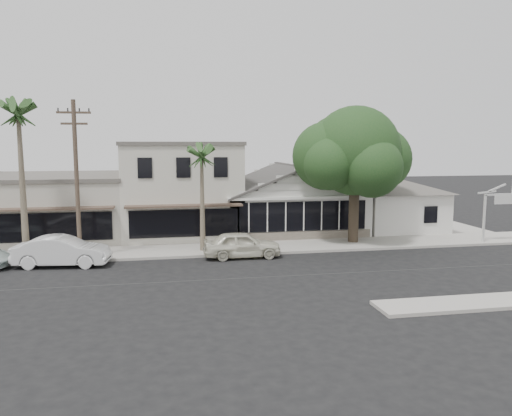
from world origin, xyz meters
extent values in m
plane|color=black|center=(0.00, 0.00, 0.00)|extent=(140.00, 140.00, 0.00)
cube|color=#9E9991|center=(-8.00, 6.75, 0.07)|extent=(90.00, 3.50, 0.15)
cube|color=silver|center=(5.00, 12.50, 1.50)|extent=(10.00, 8.00, 3.00)
cube|color=black|center=(5.00, 8.44, 1.75)|extent=(8.80, 0.10, 2.00)
cube|color=#60564C|center=(5.00, 8.45, 0.35)|extent=(9.60, 0.18, 0.70)
cube|color=silver|center=(13.20, 11.50, 1.50)|extent=(6.00, 6.00, 3.00)
cube|color=white|center=(16.40, 5.30, 1.65)|extent=(0.12, 0.12, 3.30)
cube|color=black|center=(18.40, 5.30, 2.95)|extent=(2.60, 0.06, 0.50)
cube|color=beige|center=(-3.00, 13.50, 3.25)|extent=(8.00, 10.00, 6.50)
cube|color=beige|center=(-12.00, 13.50, 2.10)|extent=(10.00, 10.00, 4.20)
cylinder|color=brown|center=(-9.00, 5.20, 4.50)|extent=(0.24, 0.24, 9.00)
cube|color=brown|center=(-9.00, 5.20, 8.30)|extent=(1.80, 0.12, 0.12)
cube|color=brown|center=(-9.00, 5.20, 7.70)|extent=(1.40, 0.12, 0.12)
imported|color=beige|center=(0.14, 4.51, 0.77)|extent=(4.53, 1.83, 1.54)
imported|color=white|center=(-9.79, 4.31, 0.83)|extent=(5.18, 2.32, 1.65)
cylinder|color=#413627|center=(8.05, 7.11, 1.79)|extent=(0.67, 0.67, 3.58)
sphere|color=#1A3D19|center=(8.05, 7.11, 6.16)|extent=(5.82, 5.82, 5.82)
sphere|color=#1A3D19|center=(10.06, 7.78, 5.60)|extent=(4.25, 4.25, 4.25)
sphere|color=#1A3D19|center=(6.25, 7.56, 5.82)|extent=(4.48, 4.48, 4.48)
sphere|color=#1A3D19|center=(8.49, 5.43, 5.15)|extent=(3.81, 3.81, 3.81)
sphere|color=#1A3D19|center=(7.37, 8.90, 6.49)|extent=(4.03, 4.03, 4.03)
sphere|color=#1A3D19|center=(9.39, 8.68, 6.94)|extent=(3.58, 3.58, 3.58)
sphere|color=#1A3D19|center=(6.03, 6.22, 5.37)|extent=(3.36, 3.36, 3.36)
cone|color=#726651|center=(-2.00, 6.28, 2.86)|extent=(0.35, 0.35, 5.72)
cone|color=#726651|center=(-12.06, 6.09, 4.05)|extent=(0.41, 0.41, 8.09)
camera|label=1|loc=(-4.40, -23.71, 6.63)|focal=35.00mm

